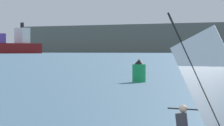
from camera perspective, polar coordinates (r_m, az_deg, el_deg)
name	(u,v)px	position (r m, az deg, el deg)	size (l,w,h in m)	color
windsurfer	(193,125)	(14.23, 8.95, -6.81)	(4.01, 1.67, 4.17)	red
channel_buoy	(139,72)	(47.94, 3.01, -0.97)	(1.26, 1.26, 2.17)	#19994C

